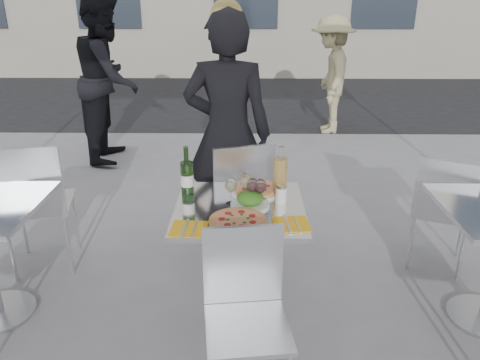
{
  "coord_description": "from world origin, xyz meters",
  "views": [
    {
      "loc": [
        0.04,
        -2.36,
        1.87
      ],
      "look_at": [
        0.0,
        0.15,
        0.85
      ],
      "focal_mm": 35.0,
      "sensor_mm": 36.0,
      "label": 1
    }
  ],
  "objects_px": {
    "sugar_shaker": "(281,194)",
    "carafe": "(280,175)",
    "pedestrian_b": "(331,75)",
    "wineglass_red_b": "(260,187)",
    "chair_near": "(245,302)",
    "wineglass_white_a": "(231,186)",
    "chair_far": "(240,194)",
    "pizza_near": "(238,221)",
    "side_chair_rfar": "(443,205)",
    "salad_plate": "(250,200)",
    "wineglass_white_b": "(245,181)",
    "woman_diner": "(228,134)",
    "wine_bottle": "(187,176)",
    "napkin_left": "(189,229)",
    "wineglass_red_a": "(253,186)",
    "main_table": "(240,240)",
    "side_chair_lfar": "(35,198)",
    "napkin_right": "(291,224)",
    "pizza_far": "(255,189)",
    "pedestrian_a": "(108,79)"
  },
  "relations": [
    {
      "from": "side_chair_rfar",
      "to": "wineglass_white_a",
      "type": "height_order",
      "value": "wineglass_white_a"
    },
    {
      "from": "woman_diner",
      "to": "napkin_left",
      "type": "height_order",
      "value": "woman_diner"
    },
    {
      "from": "side_chair_rfar",
      "to": "wineglass_red_a",
      "type": "distance_m",
      "value": 1.46
    },
    {
      "from": "chair_far",
      "to": "wine_bottle",
      "type": "xyz_separation_m",
      "value": [
        -0.3,
        -0.46,
        0.31
      ]
    },
    {
      "from": "sugar_shaker",
      "to": "side_chair_lfar",
      "type": "bearing_deg",
      "value": 165.13
    },
    {
      "from": "main_table",
      "to": "chair_near",
      "type": "distance_m",
      "value": 0.53
    },
    {
      "from": "sugar_shaker",
      "to": "napkin_left",
      "type": "distance_m",
      "value": 0.59
    },
    {
      "from": "main_table",
      "to": "wine_bottle",
      "type": "xyz_separation_m",
      "value": [
        -0.31,
        0.17,
        0.32
      ]
    },
    {
      "from": "main_table",
      "to": "napkin_left",
      "type": "height_order",
      "value": "napkin_left"
    },
    {
      "from": "salad_plate",
      "to": "wineglass_white_b",
      "type": "xyz_separation_m",
      "value": [
        -0.03,
        0.1,
        0.07
      ]
    },
    {
      "from": "chair_near",
      "to": "wineglass_white_a",
      "type": "distance_m",
      "value": 0.68
    },
    {
      "from": "side_chair_lfar",
      "to": "woman_diner",
      "type": "height_order",
      "value": "woman_diner"
    },
    {
      "from": "sugar_shaker",
      "to": "carafe",
      "type": "bearing_deg",
      "value": 89.77
    },
    {
      "from": "pedestrian_b",
      "to": "sugar_shaker",
      "type": "xyz_separation_m",
      "value": [
        -0.95,
        -4.08,
        0.01
      ]
    },
    {
      "from": "wine_bottle",
      "to": "wineglass_red_b",
      "type": "relative_size",
      "value": 1.87
    },
    {
      "from": "pizza_near",
      "to": "wine_bottle",
      "type": "height_order",
      "value": "wine_bottle"
    },
    {
      "from": "pizza_near",
      "to": "napkin_left",
      "type": "relative_size",
      "value": 1.52
    },
    {
      "from": "wine_bottle",
      "to": "wineglass_white_b",
      "type": "bearing_deg",
      "value": -8.38
    },
    {
      "from": "chair_far",
      "to": "sugar_shaker",
      "type": "distance_m",
      "value": 0.66
    },
    {
      "from": "chair_far",
      "to": "wineglass_white_a",
      "type": "xyz_separation_m",
      "value": [
        -0.04,
        -0.59,
        0.3
      ]
    },
    {
      "from": "woman_diner",
      "to": "wine_bottle",
      "type": "distance_m",
      "value": 0.81
    },
    {
      "from": "wineglass_red_a",
      "to": "napkin_left",
      "type": "relative_size",
      "value": 0.79
    },
    {
      "from": "chair_far",
      "to": "sugar_shaker",
      "type": "height_order",
      "value": "chair_far"
    },
    {
      "from": "side_chair_lfar",
      "to": "wine_bottle",
      "type": "distance_m",
      "value": 1.17
    },
    {
      "from": "pizza_near",
      "to": "chair_near",
      "type": "bearing_deg",
      "value": -83.05
    },
    {
      "from": "woman_diner",
      "to": "pizza_near",
      "type": "bearing_deg",
      "value": 100.48
    },
    {
      "from": "woman_diner",
      "to": "napkin_right",
      "type": "xyz_separation_m",
      "value": [
        0.37,
        -1.16,
        -0.14
      ]
    },
    {
      "from": "side_chair_lfar",
      "to": "woman_diner",
      "type": "bearing_deg",
      "value": -172.95
    },
    {
      "from": "pizza_far",
      "to": "napkin_right",
      "type": "distance_m",
      "value": 0.46
    },
    {
      "from": "pedestrian_b",
      "to": "wineglass_red_b",
      "type": "relative_size",
      "value": 10.11
    },
    {
      "from": "woman_diner",
      "to": "wineglass_white_b",
      "type": "distance_m",
      "value": 0.84
    },
    {
      "from": "chair_far",
      "to": "salad_plate",
      "type": "bearing_deg",
      "value": 78.09
    },
    {
      "from": "carafe",
      "to": "sugar_shaker",
      "type": "distance_m",
      "value": 0.14
    },
    {
      "from": "pedestrian_b",
      "to": "salad_plate",
      "type": "height_order",
      "value": "pedestrian_b"
    },
    {
      "from": "carafe",
      "to": "wineglass_white_b",
      "type": "distance_m",
      "value": 0.22
    },
    {
      "from": "chair_near",
      "to": "wineglass_red_b",
      "type": "relative_size",
      "value": 5.41
    },
    {
      "from": "chair_near",
      "to": "salad_plate",
      "type": "distance_m",
      "value": 0.62
    },
    {
      "from": "salad_plate",
      "to": "wineglass_red_b",
      "type": "xyz_separation_m",
      "value": [
        0.06,
        0.01,
        0.07
      ]
    },
    {
      "from": "woman_diner",
      "to": "pedestrian_a",
      "type": "relative_size",
      "value": 0.94
    },
    {
      "from": "pedestrian_b",
      "to": "pizza_near",
      "type": "xyz_separation_m",
      "value": [
        -1.19,
        -4.34,
        -0.04
      ]
    },
    {
      "from": "pizza_near",
      "to": "side_chair_lfar",
      "type": "bearing_deg",
      "value": 153.57
    },
    {
      "from": "salad_plate",
      "to": "wineglass_red_b",
      "type": "distance_m",
      "value": 0.09
    },
    {
      "from": "pedestrian_b",
      "to": "wine_bottle",
      "type": "bearing_deg",
      "value": -16.72
    },
    {
      "from": "side_chair_rfar",
      "to": "salad_plate",
      "type": "bearing_deg",
      "value": 45.1
    },
    {
      "from": "salad_plate",
      "to": "sugar_shaker",
      "type": "bearing_deg",
      "value": 14.42
    },
    {
      "from": "main_table",
      "to": "salad_plate",
      "type": "xyz_separation_m",
      "value": [
        0.06,
        0.02,
        0.25
      ]
    },
    {
      "from": "salad_plate",
      "to": "carafe",
      "type": "distance_m",
      "value": 0.26
    },
    {
      "from": "chair_far",
      "to": "pizza_far",
      "type": "relative_size",
      "value": 3.1
    },
    {
      "from": "woman_diner",
      "to": "wineglass_white_a",
      "type": "distance_m",
      "value": 0.92
    },
    {
      "from": "wineglass_white_b",
      "to": "woman_diner",
      "type": "bearing_deg",
      "value": 99.06
    }
  ]
}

